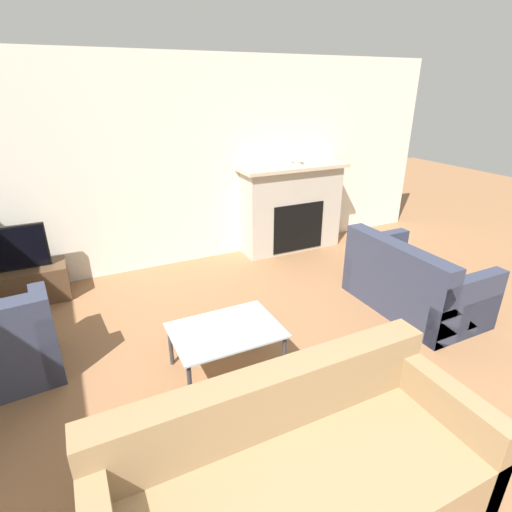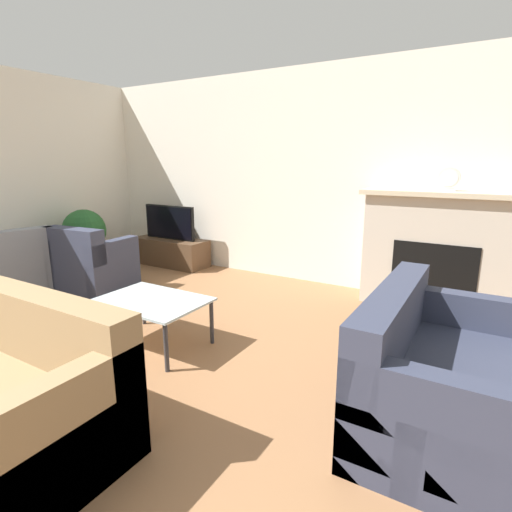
{
  "view_description": "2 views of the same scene",
  "coord_description": "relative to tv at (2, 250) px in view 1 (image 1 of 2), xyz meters",
  "views": [
    {
      "loc": [
        -0.99,
        -0.21,
        2.33
      ],
      "look_at": [
        0.66,
        3.18,
        0.7
      ],
      "focal_mm": 28.0,
      "sensor_mm": 36.0,
      "label": 1
    },
    {
      "loc": [
        2.44,
        0.15,
        1.57
      ],
      "look_at": [
        0.74,
        3.01,
        0.77
      ],
      "focal_mm": 28.0,
      "sensor_mm": 36.0,
      "label": 2
    }
  ],
  "objects": [
    {
      "name": "wall_back",
      "position": [
        1.73,
        0.34,
        0.69
      ],
      "size": [
        8.82,
        0.06,
        2.7
      ],
      "color": "silver",
      "rests_on": "ground_plane"
    },
    {
      "name": "fireplace",
      "position": [
        3.72,
        0.09,
        -0.0
      ],
      "size": [
        1.61,
        0.49,
        1.27
      ],
      "color": "#BCB2A3",
      "rests_on": "ground_plane"
    },
    {
      "name": "tv_stand",
      "position": [
        0.0,
        0.0,
        -0.46
      ],
      "size": [
        1.18,
        0.45,
        0.41
      ],
      "color": "brown",
      "rests_on": "ground_plane"
    },
    {
      "name": "tv",
      "position": [
        0.0,
        0.0,
        0.0
      ],
      "size": [
        0.91,
        0.06,
        0.51
      ],
      "color": "black",
      "rests_on": "tv_stand"
    },
    {
      "name": "couch_sectional",
      "position": [
        1.62,
        -3.54,
        -0.38
      ],
      "size": [
        2.16,
        0.93,
        0.82
      ],
      "color": "#8C704C",
      "rests_on": "ground_plane"
    },
    {
      "name": "couch_loveseat",
      "position": [
        4.0,
        -2.06,
        -0.37
      ],
      "size": [
        0.86,
        1.43,
        0.82
      ],
      "rotation": [
        0.0,
        0.0,
        1.57
      ],
      "color": "#33384C",
      "rests_on": "ground_plane"
    },
    {
      "name": "armchair_accent",
      "position": [
        0.05,
        -1.45,
        -0.36
      ],
      "size": [
        0.86,
        0.79,
        0.82
      ],
      "rotation": [
        0.0,
        0.0,
        3.22
      ],
      "color": "#33384C",
      "rests_on": "ground_plane"
    },
    {
      "name": "coffee_table",
      "position": [
        1.76,
        -2.15,
        -0.29
      ],
      "size": [
        0.91,
        0.65,
        0.42
      ],
      "color": "#333338",
      "rests_on": "ground_plane"
    },
    {
      "name": "mantel_clock",
      "position": [
        3.75,
        0.09,
        0.73
      ],
      "size": [
        0.21,
        0.07,
        0.24
      ],
      "color": "beige",
      "rests_on": "fireplace"
    }
  ]
}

